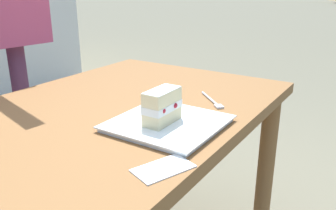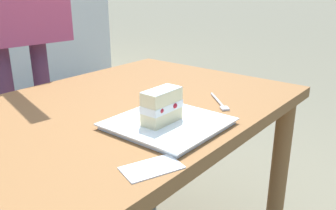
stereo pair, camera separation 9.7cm
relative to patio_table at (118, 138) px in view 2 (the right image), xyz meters
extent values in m
cylinder|color=brown|center=(-0.56, -0.36, -0.28)|extent=(0.07, 0.07, 0.70)
cylinder|color=brown|center=(-0.56, 0.36, -0.28)|extent=(0.07, 0.07, 0.70)
cube|color=brown|center=(0.00, 0.00, 0.09)|extent=(1.24, 0.83, 0.04)
cube|color=white|center=(0.03, 0.24, 0.12)|extent=(0.27, 0.27, 0.01)
cube|color=white|center=(0.03, 0.24, 0.13)|extent=(0.29, 0.29, 0.00)
cube|color=beige|center=(0.04, 0.23, 0.15)|extent=(0.12, 0.05, 0.04)
cube|color=white|center=(0.04, 0.23, 0.18)|extent=(0.12, 0.06, 0.02)
sphere|color=#B21923|center=(0.02, 0.25, 0.18)|extent=(0.02, 0.02, 0.02)
sphere|color=#B21923|center=(0.08, 0.25, 0.18)|extent=(0.01, 0.01, 0.01)
sphere|color=#B21923|center=(0.07, 0.20, 0.18)|extent=(0.02, 0.02, 0.02)
sphere|color=#B21923|center=(0.06, 0.20, 0.18)|extent=(0.01, 0.01, 0.01)
cube|color=beige|center=(0.04, 0.23, 0.20)|extent=(0.12, 0.05, 0.04)
cube|color=white|center=(0.04, 0.23, 0.22)|extent=(0.11, 0.05, 0.00)
cylinder|color=silver|center=(-0.25, 0.23, 0.12)|extent=(0.10, 0.11, 0.01)
cube|color=silver|center=(-0.19, 0.29, 0.12)|extent=(0.04, 0.04, 0.01)
cube|color=white|center=(0.23, 0.36, 0.11)|extent=(0.15, 0.11, 0.00)
cylinder|color=#5D3049|center=(-0.01, -0.77, -0.20)|extent=(0.08, 0.08, 0.85)
cylinder|color=#5D3049|center=(-0.19, -0.75, -0.20)|extent=(0.08, 0.08, 0.85)
camera|label=1|loc=(0.80, 0.73, 0.50)|focal=37.95mm
camera|label=2|loc=(0.74, 0.81, 0.50)|focal=37.95mm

